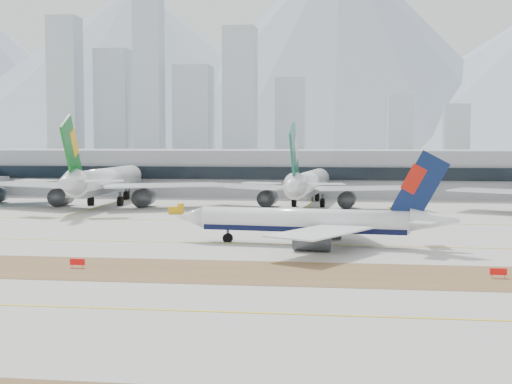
# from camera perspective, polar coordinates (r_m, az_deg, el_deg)

# --- Properties ---
(ground) EXTENTS (3000.00, 3000.00, 0.00)m
(ground) POSITION_cam_1_polar(r_m,az_deg,el_deg) (131.85, -3.13, -3.79)
(ground) COLOR #A5A39A
(ground) RESTS_ON ground
(apron_markings) EXTENTS (360.00, 122.22, 0.06)m
(apron_markings) POSITION_cam_1_polar(r_m,az_deg,el_deg) (80.28, -10.34, -9.00)
(apron_markings) COLOR brown
(apron_markings) RESTS_ON ground
(taxiing_airliner) EXTENTS (50.05, 43.26, 16.82)m
(taxiing_airliner) POSITION_cam_1_polar(r_m,az_deg,el_deg) (124.29, 4.67, -2.40)
(taxiing_airliner) COLOR white
(taxiing_airliner) RESTS_ON ground
(widebody_eva) EXTENTS (69.80, 68.12, 24.88)m
(widebody_eva) POSITION_cam_1_polar(r_m,az_deg,el_deg) (202.34, -12.08, 0.77)
(widebody_eva) COLOR white
(widebody_eva) RESTS_ON ground
(widebody_cathay) EXTENTS (64.37, 63.21, 23.02)m
(widebody_cathay) POSITION_cam_1_polar(r_m,az_deg,el_deg) (194.78, 4.16, 0.58)
(widebody_cathay) COLOR white
(widebody_cathay) RESTS_ON ground
(terminal) EXTENTS (280.00, 43.10, 15.00)m
(terminal) POSITION_cam_1_polar(r_m,az_deg,el_deg) (244.61, 1.82, 1.63)
(terminal) COLOR gray
(terminal) RESTS_ON ground
(hold_sign_left) EXTENTS (2.20, 0.15, 1.35)m
(hold_sign_left) POSITION_cam_1_polar(r_m,az_deg,el_deg) (105.14, -14.10, -5.46)
(hold_sign_left) COLOR red
(hold_sign_left) RESTS_ON ground
(hold_sign_right) EXTENTS (2.20, 0.15, 1.35)m
(hold_sign_right) POSITION_cam_1_polar(r_m,az_deg,el_deg) (99.83, 18.82, -6.06)
(hold_sign_right) COLOR red
(hold_sign_right) RESTS_ON ground
(gse_b) EXTENTS (3.55, 2.00, 2.60)m
(gse_b) POSITION_cam_1_polar(r_m,az_deg,el_deg) (177.87, -6.36, -1.42)
(gse_b) COLOR #D5980B
(gse_b) RESTS_ON ground
(gse_c) EXTENTS (3.55, 2.00, 2.60)m
(gse_c) POSITION_cam_1_polar(r_m,az_deg,el_deg) (179.29, 11.18, -1.42)
(gse_c) COLOR #D5980B
(gse_c) RESTS_ON ground
(city_skyline) EXTENTS (342.00, 49.80, 140.00)m
(city_skyline) POSITION_cam_1_polar(r_m,az_deg,el_deg) (597.15, -5.22, 7.15)
(city_skyline) COLOR #9EAAB4
(city_skyline) RESTS_ON ground
(mountain_ridge) EXTENTS (2830.00, 1120.00, 470.00)m
(mountain_ridge) POSITION_cam_1_polar(r_m,az_deg,el_deg) (1541.22, 7.90, 10.19)
(mountain_ridge) COLOR #9EA8B7
(mountain_ridge) RESTS_ON ground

